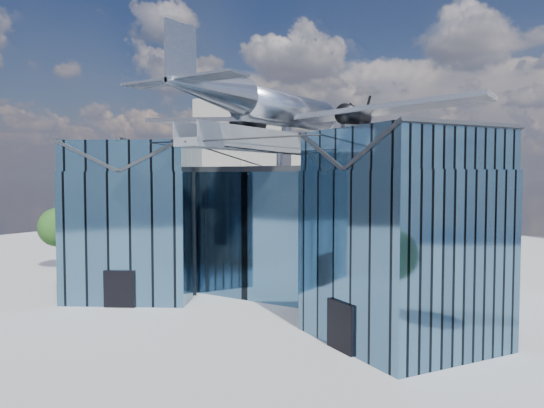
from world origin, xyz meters
The scene contains 5 objects.
ground_plane centered at (0.00, 0.00, 0.00)m, with size 120.00×120.00×0.00m, color #959599.
museum centered at (0.00, 5.82, 5.54)m, with size 32.88×24.50×17.60m.
bg_towers centered at (1.45, 50.49, 10.01)m, with size 77.00×24.50×26.00m.
tree_plaza_w centered at (-15.43, -0.45, 3.82)m, with size 3.97×3.97×5.64m.
tree_side_w centered at (-25.85, 2.92, 4.11)m, with size 4.18×4.18×6.07m.
Camera 1 is at (20.31, -29.45, 9.16)m, focal length 35.00 mm.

